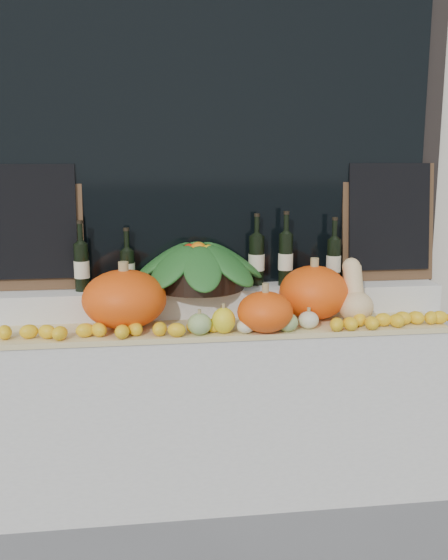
# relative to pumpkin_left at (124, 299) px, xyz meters

# --- Properties ---
(storefront_facade) EXTENTS (7.00, 0.94, 4.50)m
(storefront_facade) POSITION_rel_pumpkin_left_xyz_m (0.47, 0.79, 1.20)
(storefront_facade) COLOR beige
(storefront_facade) RESTS_ON ground
(display_sill) EXTENTS (2.30, 0.55, 0.88)m
(display_sill) POSITION_rel_pumpkin_left_xyz_m (0.47, 0.07, -0.60)
(display_sill) COLOR silver
(display_sill) RESTS_ON ground
(rear_tier) EXTENTS (2.30, 0.25, 0.16)m
(rear_tier) POSITION_rel_pumpkin_left_xyz_m (0.47, 0.22, -0.08)
(rear_tier) COLOR silver
(rear_tier) RESTS_ON display_sill
(straw_bedding) EXTENTS (2.10, 0.32, 0.02)m
(straw_bedding) POSITION_rel_pumpkin_left_xyz_m (0.47, -0.05, -0.15)
(straw_bedding) COLOR tan
(straw_bedding) RESTS_ON display_sill
(pumpkin_left) EXTENTS (0.51, 0.51, 0.27)m
(pumpkin_left) POSITION_rel_pumpkin_left_xyz_m (0.00, 0.00, 0.00)
(pumpkin_left) COLOR #FD540D
(pumpkin_left) RESTS_ON straw_bedding
(pumpkin_right) EXTENTS (0.43, 0.43, 0.26)m
(pumpkin_right) POSITION_rel_pumpkin_left_xyz_m (0.92, 0.04, -0.00)
(pumpkin_right) COLOR #FD540D
(pumpkin_right) RESTS_ON straw_bedding
(pumpkin_center) EXTENTS (0.34, 0.34, 0.19)m
(pumpkin_center) POSITION_rel_pumpkin_left_xyz_m (0.64, -0.16, -0.04)
(pumpkin_center) COLOR #FD540D
(pumpkin_center) RESTS_ON straw_bedding
(butternut_squash) EXTENTS (0.17, 0.22, 0.30)m
(butternut_squash) POSITION_rel_pumpkin_left_xyz_m (1.11, -0.03, -0.02)
(butternut_squash) COLOR #E6C087
(butternut_squash) RESTS_ON straw_bedding
(decorative_gourds) EXTENTS (0.62, 0.14, 0.14)m
(decorative_gourds) POSITION_rel_pumpkin_left_xyz_m (0.55, -0.16, -0.09)
(decorative_gourds) COLOR #316E21
(decorative_gourds) RESTS_ON straw_bedding
(lemon_heap) EXTENTS (2.20, 0.16, 0.06)m
(lemon_heap) POSITION_rel_pumpkin_left_xyz_m (0.47, -0.16, -0.11)
(lemon_heap) COLOR yellow
(lemon_heap) RESTS_ON straw_bedding
(produce_bowl) EXTENTS (0.70, 0.70, 0.24)m
(produce_bowl) POSITION_rel_pumpkin_left_xyz_m (0.37, 0.21, 0.12)
(produce_bowl) COLOR black
(produce_bowl) RESTS_ON rear_tier
(wine_bottle_far_left) EXTENTS (0.08, 0.08, 0.35)m
(wine_bottle_far_left) POSITION_rel_pumpkin_left_xyz_m (-0.21, 0.22, 0.12)
(wine_bottle_far_left) COLOR black
(wine_bottle_far_left) RESTS_ON rear_tier
(wine_bottle_near_left) EXTENTS (0.08, 0.08, 0.31)m
(wine_bottle_near_left) POSITION_rel_pumpkin_left_xyz_m (0.01, 0.26, 0.10)
(wine_bottle_near_left) COLOR black
(wine_bottle_near_left) RESTS_ON rear_tier
(wine_bottle_tall) EXTENTS (0.08, 0.08, 0.37)m
(wine_bottle_tall) POSITION_rel_pumpkin_left_xyz_m (0.67, 0.25, 0.13)
(wine_bottle_tall) COLOR black
(wine_bottle_tall) RESTS_ON rear_tier
(wine_bottle_near_right) EXTENTS (0.08, 0.08, 0.38)m
(wine_bottle_near_right) POSITION_rel_pumpkin_left_xyz_m (0.82, 0.21, 0.14)
(wine_bottle_near_right) COLOR black
(wine_bottle_near_right) RESTS_ON rear_tier
(wine_bottle_far_right) EXTENTS (0.08, 0.08, 0.35)m
(wine_bottle_far_right) POSITION_rel_pumpkin_left_xyz_m (1.07, 0.22, 0.12)
(wine_bottle_far_right) COLOR black
(wine_bottle_far_right) RESTS_ON rear_tier
(chalkboard_left) EXTENTS (0.50, 0.10, 0.62)m
(chalkboard_left) POSITION_rel_pumpkin_left_xyz_m (-0.45, 0.29, 0.32)
(chalkboard_left) COLOR #4C331E
(chalkboard_left) RESTS_ON rear_tier
(chalkboard_right) EXTENTS (0.50, 0.10, 0.62)m
(chalkboard_right) POSITION_rel_pumpkin_left_xyz_m (1.39, 0.29, 0.32)
(chalkboard_right) COLOR #4C331E
(chalkboard_right) RESTS_ON rear_tier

